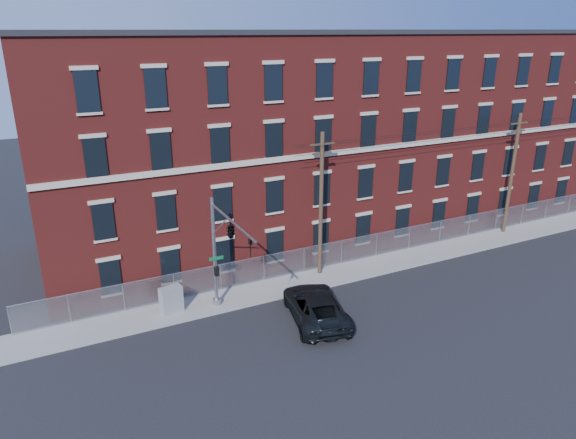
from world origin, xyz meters
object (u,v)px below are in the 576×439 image
(utility_pole_near, at_px, (321,203))
(utility_cabinet, at_px, (171,300))
(traffic_signal_mast, at_px, (227,239))
(pickup_truck, at_px, (316,306))

(utility_pole_near, xyz_separation_m, utility_cabinet, (-10.76, -0.75, -4.39))
(utility_cabinet, bearing_deg, utility_pole_near, -7.36)
(traffic_signal_mast, xyz_separation_m, utility_pole_near, (8.00, 3.42, -0.05))
(traffic_signal_mast, relative_size, utility_pole_near, 0.70)
(pickup_truck, relative_size, utility_cabinet, 3.82)
(traffic_signal_mast, bearing_deg, utility_cabinet, 135.97)
(traffic_signal_mast, xyz_separation_m, pickup_truck, (4.73, -1.80, -4.51))
(traffic_signal_mast, relative_size, utility_cabinet, 4.22)
(utility_pole_near, height_order, utility_cabinet, utility_pole_near)
(traffic_signal_mast, height_order, pickup_truck, traffic_signal_mast)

